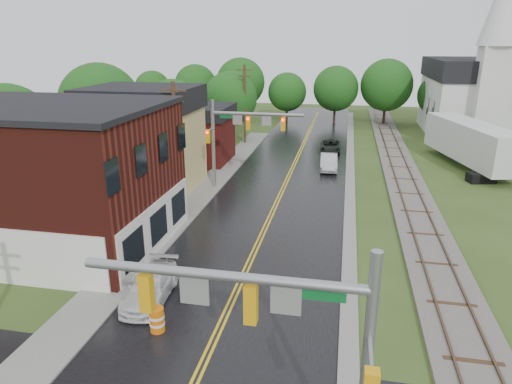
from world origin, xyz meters
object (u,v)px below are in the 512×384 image
(semi_trailer, at_px, (470,142))
(tree_left_e, at_px, (231,100))
(tree_left_a, at_px, (10,132))
(traffic_signal_near, at_px, (281,326))
(sedan_silver, at_px, (329,162))
(church, at_px, (475,89))
(tree_left_b, at_px, (102,106))
(utility_pole_c, at_px, (245,103))
(tree_left_c, at_px, (174,108))
(construction_barrel, at_px, (157,320))
(traffic_signal_far, at_px, (239,129))
(pickup_white, at_px, (151,287))
(suv_dark, at_px, (330,146))
(utility_pole_b, at_px, (176,144))
(brick_building, at_px, (41,175))

(semi_trailer, bearing_deg, tree_left_e, 162.57)
(tree_left_a, relative_size, semi_trailer, 0.62)
(traffic_signal_near, distance_m, tree_left_e, 45.59)
(sedan_silver, bearing_deg, church, 45.99)
(tree_left_a, height_order, tree_left_b, tree_left_b)
(utility_pole_c, height_order, tree_left_c, utility_pole_c)
(church, height_order, tree_left_e, church)
(tree_left_b, height_order, tree_left_e, tree_left_b)
(semi_trailer, bearing_deg, construction_barrel, -121.99)
(traffic_signal_far, height_order, pickup_white, traffic_signal_far)
(tree_left_b, bearing_deg, church, 29.99)
(traffic_signal_near, height_order, suv_dark, traffic_signal_near)
(traffic_signal_far, relative_size, utility_pole_c, 0.82)
(traffic_signal_far, distance_m, sedan_silver, 10.95)
(utility_pole_b, height_order, tree_left_c, utility_pole_b)
(utility_pole_c, xyz_separation_m, semi_trailer, (23.21, -6.03, -2.24))
(tree_left_a, distance_m, suv_dark, 30.67)
(church, height_order, traffic_signal_near, church)
(tree_left_b, bearing_deg, sedan_silver, 6.78)
(traffic_signal_far, height_order, tree_left_c, tree_left_c)
(tree_left_a, bearing_deg, traffic_signal_near, -40.47)
(utility_pole_c, bearing_deg, tree_left_b, -132.39)
(suv_dark, bearing_deg, pickup_white, -103.82)
(traffic_signal_near, relative_size, tree_left_e, 0.90)
(brick_building, distance_m, tree_left_b, 17.80)
(tree_left_c, relative_size, construction_barrel, 6.94)
(tree_left_a, xyz_separation_m, pickup_white, (16.07, -11.90, -4.47))
(church, bearing_deg, utility_pole_c, -160.03)
(semi_trailer, bearing_deg, sedan_silver, -164.78)
(traffic_signal_near, relative_size, tree_left_c, 0.96)
(utility_pole_b, xyz_separation_m, tree_left_e, (-2.05, 23.90, 0.09))
(utility_pole_b, bearing_deg, suv_dark, 62.84)
(traffic_signal_far, xyz_separation_m, tree_left_e, (-5.38, 18.90, -0.16))
(brick_building, relative_size, tree_left_a, 1.65)
(church, distance_m, semi_trailer, 16.52)
(utility_pole_c, bearing_deg, brick_building, -101.09)
(utility_pole_b, height_order, pickup_white, utility_pole_b)
(sedan_silver, distance_m, pickup_white, 25.45)
(tree_left_b, bearing_deg, semi_trailer, 10.05)
(construction_barrel, bearing_deg, brick_building, 143.83)
(utility_pole_b, xyz_separation_m, semi_trailer, (23.21, 15.97, -2.24))
(pickup_white, bearing_deg, construction_barrel, -65.53)
(suv_dark, relative_size, pickup_white, 1.03)
(church, distance_m, sedan_silver, 25.99)
(suv_dark, bearing_deg, church, 34.69)
(utility_pole_c, height_order, tree_left_a, utility_pole_c)
(traffic_signal_near, distance_m, semi_trailer, 38.30)
(construction_barrel, bearing_deg, semi_trailer, 58.01)
(tree_left_a, bearing_deg, semi_trailer, 23.91)
(tree_left_a, bearing_deg, tree_left_c, 71.57)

